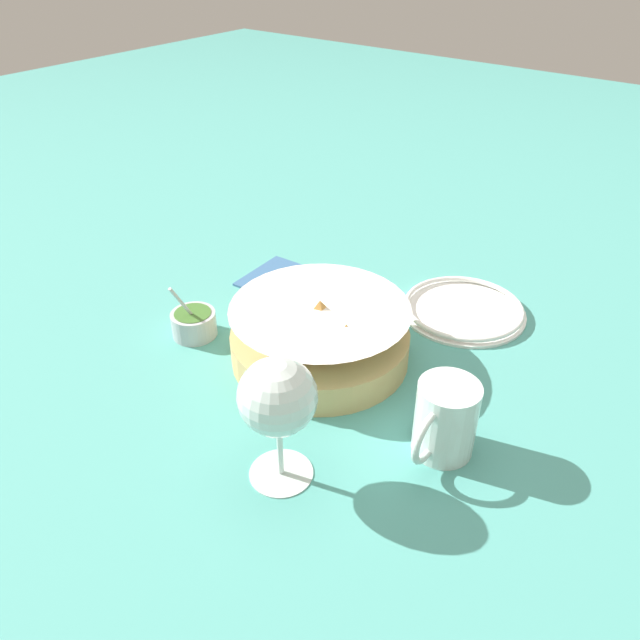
# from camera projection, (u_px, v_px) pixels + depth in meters

# --- Properties ---
(ground_plane) EXTENTS (4.00, 4.00, 0.00)m
(ground_plane) POSITION_uv_depth(u_px,v_px,m) (296.00, 350.00, 0.92)
(ground_plane) COLOR teal
(food_basket) EXTENTS (0.26, 0.26, 0.10)m
(food_basket) POSITION_uv_depth(u_px,v_px,m) (321.00, 336.00, 0.89)
(food_basket) COLOR tan
(food_basket) RESTS_ON ground_plane
(sauce_cup) EXTENTS (0.07, 0.07, 0.10)m
(sauce_cup) POSITION_uv_depth(u_px,v_px,m) (194.00, 323.00, 0.94)
(sauce_cup) COLOR #B7B7BC
(sauce_cup) RESTS_ON ground_plane
(wine_glass) EXTENTS (0.09, 0.09, 0.16)m
(wine_glass) POSITION_uv_depth(u_px,v_px,m) (278.00, 400.00, 0.66)
(wine_glass) COLOR silver
(wine_glass) RESTS_ON ground_plane
(beer_mug) EXTENTS (0.11, 0.07, 0.10)m
(beer_mug) POSITION_uv_depth(u_px,v_px,m) (445.00, 422.00, 0.73)
(beer_mug) COLOR silver
(beer_mug) RESTS_ON ground_plane
(side_plate) EXTENTS (0.20, 0.20, 0.01)m
(side_plate) POSITION_uv_depth(u_px,v_px,m) (463.00, 309.00, 1.00)
(side_plate) COLOR white
(side_plate) RESTS_ON ground_plane
(napkin) EXTENTS (0.13, 0.08, 0.01)m
(napkin) POSITION_uv_depth(u_px,v_px,m) (271.00, 275.00, 1.10)
(napkin) COLOR #38608E
(napkin) RESTS_ON ground_plane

